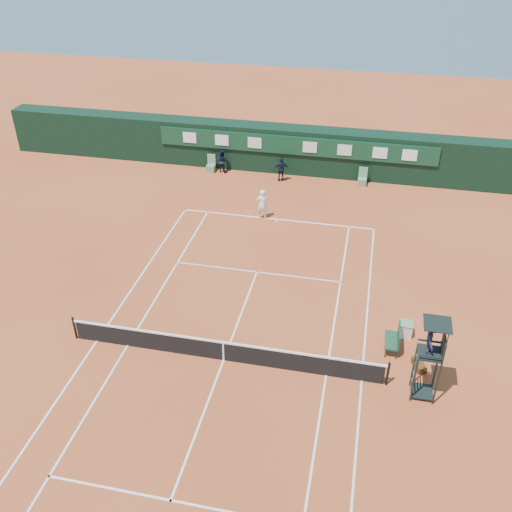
{
  "coord_description": "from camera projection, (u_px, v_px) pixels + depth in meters",
  "views": [
    {
      "loc": [
        4.83,
        -16.32,
        15.88
      ],
      "look_at": [
        0.04,
        6.0,
        1.2
      ],
      "focal_mm": 40.0,
      "sensor_mm": 36.0,
      "label": 1
    }
  ],
  "objects": [
    {
      "name": "tennis_bag",
      "position": [
        419.0,
        365.0,
        22.42
      ],
      "size": [
        0.59,
        0.84,
        0.29
      ],
      "primitive_type": "cube",
      "rotation": [
        0.0,
        0.0,
        0.36
      ],
      "color": "black",
      "rests_on": "ground"
    },
    {
      "name": "ball_kid_right",
      "position": [
        281.0,
        169.0,
        36.51
      ],
      "size": [
        1.02,
        0.66,
        1.62
      ],
      "primitive_type": "imported",
      "rotation": [
        0.0,
        0.0,
        3.45
      ],
      "color": "black",
      "rests_on": "ground"
    },
    {
      "name": "player_bench",
      "position": [
        395.0,
        338.0,
        23.07
      ],
      "size": [
        0.56,
        1.2,
        1.1
      ],
      "color": "#173B25",
      "rests_on": "ground"
    },
    {
      "name": "player",
      "position": [
        262.0,
        204.0,
        32.28
      ],
      "size": [
        0.73,
        0.57,
        1.79
      ],
      "primitive_type": "imported",
      "rotation": [
        0.0,
        0.0,
        3.37
      ],
      "color": "white",
      "rests_on": "ground"
    },
    {
      "name": "umpire_chair",
      "position": [
        431.0,
        344.0,
        19.99
      ],
      "size": [
        0.96,
        0.95,
        3.42
      ],
      "color": "black",
      "rests_on": "ground"
    },
    {
      "name": "linesman_chair_left",
      "position": [
        211.0,
        167.0,
        38.04
      ],
      "size": [
        0.55,
        0.5,
        1.15
      ],
      "color": "#548060",
      "rests_on": "ground"
    },
    {
      "name": "tennis_net",
      "position": [
        223.0,
        350.0,
        22.58
      ],
      "size": [
        12.9,
        0.1,
        1.1
      ],
      "color": "black",
      "rests_on": "ground"
    },
    {
      "name": "linesman_chair_right",
      "position": [
        362.0,
        180.0,
        36.27
      ],
      "size": [
        0.55,
        0.5,
        1.15
      ],
      "color": "#55825C",
      "rests_on": "ground"
    },
    {
      "name": "cooler",
      "position": [
        405.0,
        329.0,
        23.98
      ],
      "size": [
        0.57,
        0.57,
        0.65
      ],
      "color": "silver",
      "rests_on": "ground"
    },
    {
      "name": "tennis_ball",
      "position": [
        316.0,
        288.0,
        26.97
      ],
      "size": [
        0.06,
        0.06,
        0.06
      ],
      "primitive_type": "sphere",
      "color": "gold",
      "rests_on": "ground"
    },
    {
      "name": "ball_kid_left",
      "position": [
        222.0,
        161.0,
        37.74
      ],
      "size": [
        0.89,
        0.78,
        1.55
      ],
      "primitive_type": "imported",
      "rotation": [
        0.0,
        0.0,
        2.84
      ],
      "color": "black",
      "rests_on": "ground"
    },
    {
      "name": "back_wall",
      "position": [
        296.0,
        150.0,
        37.46
      ],
      "size": [
        40.0,
        1.65,
        3.0
      ],
      "color": "black",
      "rests_on": "ground"
    },
    {
      "name": "ground",
      "position": [
        224.0,
        360.0,
        22.86
      ],
      "size": [
        90.0,
        90.0,
        0.0
      ],
      "primitive_type": "plane",
      "color": "#AF4F29",
      "rests_on": "ground"
    },
    {
      "name": "court_lines",
      "position": [
        224.0,
        360.0,
        22.86
      ],
      "size": [
        11.05,
        23.85,
        0.01
      ],
      "color": "white",
      "rests_on": "ground"
    }
  ]
}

